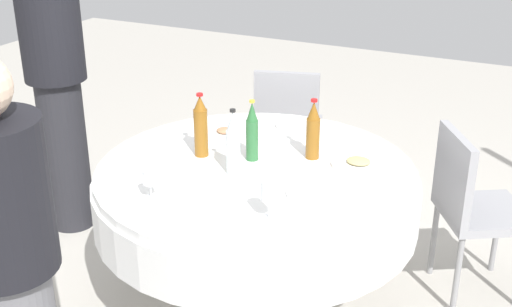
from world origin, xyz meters
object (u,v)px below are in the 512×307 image
(person_north, at_px, (57,86))
(chair_west, at_px, (470,201))
(dining_table, at_px, (256,196))
(plate_far, at_px, (297,125))
(plate_near, at_px, (225,133))
(bottle_clear_east, at_px, (233,144))
(plate_inner, at_px, (311,194))
(person_east, at_px, (9,271))
(bottle_amber_north, at_px, (201,127))
(bottle_amber_front, at_px, (313,131))
(chair_south, at_px, (288,121))
(bottle_green_outer, at_px, (252,132))
(plate_left, at_px, (358,164))
(wine_glass_front, at_px, (150,178))
(wine_glass_right, at_px, (269,192))

(person_north, height_order, chair_west, person_north)
(dining_table, bearing_deg, plate_far, -86.79)
(plate_near, bearing_deg, person_north, 3.49)
(dining_table, bearing_deg, plate_near, -42.75)
(bottle_clear_east, distance_m, plate_inner, 0.42)
(person_east, bearing_deg, chair_west, -110.07)
(bottle_amber_north, height_order, chair_west, bottle_amber_north)
(dining_table, xyz_separation_m, person_north, (1.35, -0.23, 0.28))
(bottle_amber_front, distance_m, chair_south, 1.13)
(bottle_green_outer, xyz_separation_m, plate_near, (0.26, -0.21, -0.13))
(plate_left, distance_m, person_east, 1.60)
(plate_far, relative_size, plate_near, 1.13)
(plate_far, relative_size, plate_left, 0.94)
(wine_glass_front, distance_m, plate_inner, 0.68)
(bottle_green_outer, distance_m, plate_near, 0.36)
(bottle_amber_front, height_order, plate_near, bottle_amber_front)
(plate_inner, distance_m, chair_south, 1.48)
(plate_inner, height_order, plate_near, plate_near)
(plate_inner, bearing_deg, wine_glass_front, 28.10)
(bottle_green_outer, bearing_deg, plate_far, -93.23)
(bottle_clear_east, height_order, plate_near, bottle_clear_east)
(bottle_green_outer, height_order, bottle_amber_front, bottle_green_outer)
(bottle_amber_front, height_order, wine_glass_front, bottle_amber_front)
(bottle_clear_east, relative_size, plate_near, 1.49)
(bottle_clear_east, xyz_separation_m, bottle_green_outer, (-0.01, -0.17, -0.01))
(bottle_amber_north, height_order, plate_near, bottle_amber_north)
(plate_far, distance_m, person_north, 1.37)
(bottle_green_outer, bearing_deg, plate_inner, 149.70)
(plate_inner, relative_size, chair_west, 0.24)
(bottle_amber_north, relative_size, wine_glass_right, 1.91)
(person_east, bearing_deg, plate_left, -102.42)
(bottle_green_outer, height_order, person_east, person_east)
(bottle_amber_north, xyz_separation_m, chair_south, (0.04, -1.14, -0.37))
(person_north, bearing_deg, plate_inner, -92.94)
(bottle_clear_east, height_order, plate_far, bottle_clear_east)
(plate_left, height_order, person_east, person_east)
(dining_table, relative_size, chair_south, 1.73)
(plate_near, height_order, chair_west, chair_west)
(bottle_amber_front, bearing_deg, plate_near, -8.01)
(wine_glass_front, distance_m, plate_near, 0.76)
(dining_table, relative_size, person_east, 0.98)
(wine_glass_right, height_order, person_east, person_east)
(dining_table, relative_size, bottle_clear_east, 4.90)
(dining_table, height_order, bottle_clear_east, bottle_clear_east)
(wine_glass_right, relative_size, plate_near, 0.79)
(dining_table, height_order, chair_south, chair_south)
(plate_far, height_order, plate_near, plate_near)
(bottle_clear_east, xyz_separation_m, plate_inner, (-0.40, 0.05, -0.13))
(person_north, bearing_deg, person_east, -134.38)
(dining_table, xyz_separation_m, bottle_clear_east, (0.07, 0.09, 0.29))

